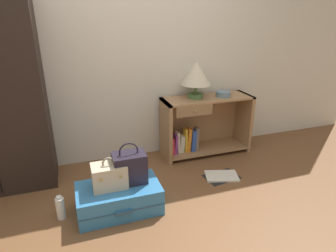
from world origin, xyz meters
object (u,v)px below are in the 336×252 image
object	(u,v)px
bottle	(60,208)
bowl	(223,94)
bookshelf	(202,125)
train_case	(109,176)
handbag	(130,168)
table_lamp	(196,74)
suitcase_large	(119,198)
open_book_on_floor	(222,176)

from	to	relation	value
bottle	bowl	bearing A→B (deg)	21.12
bookshelf	bowl	bearing A→B (deg)	-9.35
train_case	handbag	size ratio (longest dim) A/B	0.77
table_lamp	suitcase_large	size ratio (longest dim) A/B	0.58
train_case	open_book_on_floor	world-z (taller)	train_case
bottle	open_book_on_floor	distance (m)	1.61
table_lamp	train_case	bearing A→B (deg)	-144.60
table_lamp	train_case	distance (m)	1.52
bowl	handbag	bearing A→B (deg)	-150.35
bowl	bottle	xyz separation A→B (m)	(-1.88, -0.73, -0.63)
table_lamp	suitcase_large	distance (m)	1.60
handbag	bookshelf	bearing A→B (deg)	36.24
bookshelf	bottle	world-z (taller)	bookshelf
train_case	open_book_on_floor	size ratio (longest dim) A/B	0.75
table_lamp	train_case	size ratio (longest dim) A/B	1.45
handbag	bottle	world-z (taller)	handbag
train_case	bottle	bearing A→B (deg)	176.38
suitcase_large	bottle	distance (m)	0.49
suitcase_large	bottle	world-z (taller)	suitcase_large
table_lamp	bookshelf	bearing A→B (deg)	-5.92
bookshelf	suitcase_large	distance (m)	1.44
table_lamp	bottle	world-z (taller)	table_lamp
train_case	open_book_on_floor	bearing A→B (deg)	8.44
table_lamp	bottle	size ratio (longest dim) A/B	1.93
bookshelf	bottle	bearing A→B (deg)	-155.08
train_case	suitcase_large	bearing A→B (deg)	-17.53
bowl	table_lamp	bearing A→B (deg)	171.66
train_case	bowl	bearing A→B (deg)	27.28
bottle	suitcase_large	bearing A→B (deg)	-5.52
table_lamp	train_case	xyz separation A→B (m)	(-1.13, -0.80, -0.63)
bowl	bottle	distance (m)	2.11
train_case	handbag	distance (m)	0.18
table_lamp	open_book_on_floor	xyz separation A→B (m)	(0.05, -0.63, -0.97)
suitcase_large	bottle	bearing A→B (deg)	174.48
bowl	suitcase_large	xyz separation A→B (m)	(-1.40, -0.77, -0.61)
train_case	open_book_on_floor	xyz separation A→B (m)	(1.18, 0.18, -0.34)
bowl	bottle	size ratio (longest dim) A/B	0.78
bookshelf	train_case	size ratio (longest dim) A/B	3.70
bowl	suitcase_large	distance (m)	1.71
bottle	train_case	bearing A→B (deg)	-3.62
suitcase_large	handbag	world-z (taller)	handbag
handbag	bottle	xyz separation A→B (m)	(-0.60, 0.00, -0.28)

